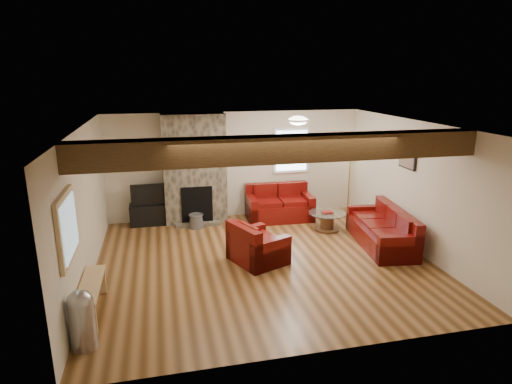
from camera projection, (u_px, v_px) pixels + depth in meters
room at (264, 196)px, 7.56m from camera, size 8.00×8.00×8.00m
oak_beam at (285, 149)px, 6.10m from camera, size 6.00×0.36×0.38m
chimney_breast at (195, 171)px, 9.69m from camera, size 1.40×0.67×2.50m
back_window at (291, 151)px, 10.31m from camera, size 0.90×0.08×1.10m
hatch_window at (67, 227)px, 5.46m from camera, size 0.08×1.00×0.90m
ceiling_dome at (298, 122)px, 8.28m from camera, size 0.40×0.40×0.18m
artwork_back at (242, 146)px, 10.01m from camera, size 0.42×0.06×0.52m
artwork_right at (407, 158)px, 8.34m from camera, size 0.06×0.55×0.42m
sofa_three at (381, 227)px, 8.54m from camera, size 1.05×2.04×0.76m
loveseat at (279, 203)px, 10.08m from camera, size 1.56×0.93×0.81m
armchair_red at (258, 242)px, 7.80m from camera, size 1.11×1.17×0.75m
coffee_table at (327, 221)px, 9.43m from camera, size 0.82×0.82×0.43m
tv_cabinet at (152, 214)px, 9.77m from camera, size 0.97×0.39×0.48m
television at (151, 194)px, 9.64m from camera, size 0.86×0.11×0.49m
floor_lamp at (351, 157)px, 10.41m from camera, size 0.42×0.42×1.62m
pine_bench at (92, 298)px, 6.14m from camera, size 0.29×1.23×0.46m
pedal_bin at (82, 320)px, 5.30m from camera, size 0.36×0.36×0.80m
coal_bucket at (196, 221)px, 9.57m from camera, size 0.34×0.34×0.32m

